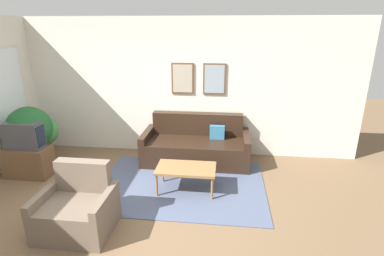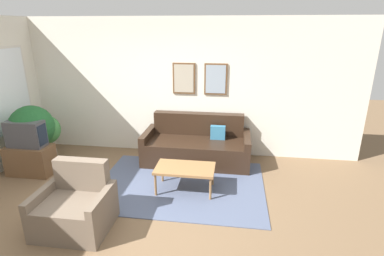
# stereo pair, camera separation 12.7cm
# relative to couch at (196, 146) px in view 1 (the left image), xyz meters

# --- Properties ---
(ground_plane) EXTENTS (16.00, 16.00, 0.00)m
(ground_plane) POSITION_rel_couch_xyz_m (-0.86, -2.01, -0.31)
(ground_plane) COLOR brown
(area_rug) EXTENTS (2.75, 1.99, 0.01)m
(area_rug) POSITION_rel_couch_xyz_m (-0.15, -0.98, -0.30)
(area_rug) COLOR #4C5670
(area_rug) RESTS_ON ground_plane
(wall_back) EXTENTS (8.00, 0.09, 2.70)m
(wall_back) POSITION_rel_couch_xyz_m (-0.85, 0.47, 1.04)
(wall_back) COLOR silver
(wall_back) RESTS_ON ground_plane
(couch) EXTENTS (2.02, 0.90, 0.89)m
(couch) POSITION_rel_couch_xyz_m (0.00, 0.00, 0.00)
(couch) COLOR black
(couch) RESTS_ON ground_plane
(coffee_table) EXTENTS (0.93, 0.53, 0.41)m
(coffee_table) POSITION_rel_couch_xyz_m (-0.04, -1.13, 0.06)
(coffee_table) COLOR olive
(coffee_table) RESTS_ON ground_plane
(tv_stand) EXTENTS (0.78, 0.41, 0.53)m
(tv_stand) POSITION_rel_couch_xyz_m (-2.86, -0.94, -0.04)
(tv_stand) COLOR brown
(tv_stand) RESTS_ON ground_plane
(tv) EXTENTS (0.63, 0.28, 0.46)m
(tv) POSITION_rel_couch_xyz_m (-2.86, -0.94, 0.45)
(tv) COLOR #424247
(tv) RESTS_ON tv_stand
(armchair) EXTENTS (0.90, 0.76, 0.85)m
(armchair) POSITION_rel_couch_xyz_m (-1.30, -2.24, -0.02)
(armchair) COLOR #6B5B4C
(armchair) RESTS_ON ground_plane
(potted_plant_tall) EXTENTS (0.78, 0.78, 1.18)m
(potted_plant_tall) POSITION_rel_couch_xyz_m (-2.92, -0.68, 0.47)
(potted_plant_tall) COLOR #383D42
(potted_plant_tall) RESTS_ON ground_plane
(potted_plant_by_window) EXTENTS (0.57, 0.57, 0.89)m
(potted_plant_by_window) POSITION_rel_couch_xyz_m (-2.95, -0.29, 0.25)
(potted_plant_by_window) COLOR slate
(potted_plant_by_window) RESTS_ON ground_plane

